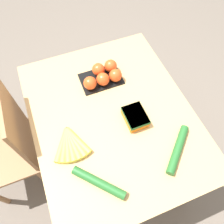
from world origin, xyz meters
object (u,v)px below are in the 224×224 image
at_px(carrot_bag, 135,117).
at_px(cucumber_far, 99,183).
at_px(tomato_pack, 103,75).
at_px(cucumber_near, 178,149).
at_px(chair, 12,147).
at_px(banana_bunch, 70,144).

relative_size(carrot_bag, cucumber_far, 0.63).
distance_m(tomato_pack, carrot_bag, 0.34).
bearing_deg(cucumber_near, carrot_bag, 27.02).
bearing_deg(tomato_pack, carrot_bag, -168.78).
xyz_separation_m(chair, tomato_pack, (0.12, -0.68, 0.29)).
relative_size(banana_bunch, tomato_pack, 0.79).
bearing_deg(cucumber_near, banana_bunch, 65.37).
bearing_deg(tomato_pack, cucumber_near, -161.64).
xyz_separation_m(tomato_pack, carrot_bag, (-0.33, -0.07, -0.01)).
bearing_deg(tomato_pack, chair, 99.79).
relative_size(chair, banana_bunch, 4.71).
height_order(chair, carrot_bag, chair).
xyz_separation_m(banana_bunch, carrot_bag, (0.02, -0.38, 0.02)).
distance_m(banana_bunch, cucumber_far, 0.25).
bearing_deg(cucumber_near, tomato_pack, 18.36).
height_order(banana_bunch, tomato_pack, tomato_pack).
xyz_separation_m(cucumber_near, cucumber_far, (-0.01, 0.43, 0.00)).
distance_m(chair, tomato_pack, 0.75).
bearing_deg(carrot_bag, cucumber_far, 130.06).
bearing_deg(banana_bunch, chair, 57.96).
xyz_separation_m(carrot_bag, cucumber_near, (-0.25, -0.13, -0.01)).
xyz_separation_m(banana_bunch, cucumber_near, (-0.23, -0.51, 0.00)).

